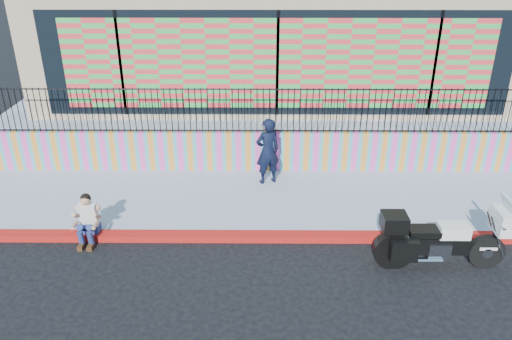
{
  "coord_description": "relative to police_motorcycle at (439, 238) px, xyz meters",
  "views": [
    {
      "loc": [
        -0.48,
        -9.13,
        5.99
      ],
      "look_at": [
        -0.55,
        1.2,
        1.1
      ],
      "focal_mm": 35.0,
      "sensor_mm": 36.0,
      "label": 1
    }
  ],
  "objects": [
    {
      "name": "police_motorcycle",
      "position": [
        0.0,
        0.0,
        0.0
      ],
      "size": [
        2.53,
        0.84,
        1.58
      ],
      "color": "black",
      "rests_on": "ground"
    },
    {
      "name": "seated_man",
      "position": [
        -7.15,
        0.83,
        -0.21
      ],
      "size": [
        0.54,
        0.71,
        1.06
      ],
      "color": "navy",
      "rests_on": "ground"
    },
    {
      "name": "ground",
      "position": [
        -3.02,
        0.93,
        -0.66
      ],
      "size": [
        90.0,
        90.0,
        0.0
      ],
      "primitive_type": "plane",
      "color": "black",
      "rests_on": "ground"
    },
    {
      "name": "sidewalk",
      "position": [
        -3.02,
        2.58,
        -0.59
      ],
      "size": [
        16.0,
        3.0,
        0.15
      ],
      "primitive_type": "cube",
      "color": "#909AAD",
      "rests_on": "ground"
    },
    {
      "name": "storefront_building",
      "position": [
        -3.02,
        9.06,
        2.59
      ],
      "size": [
        14.0,
        8.06,
        4.0
      ],
      "color": "tan",
      "rests_on": "elevated_platform"
    },
    {
      "name": "elevated_platform",
      "position": [
        -3.02,
        9.28,
        -0.04
      ],
      "size": [
        16.0,
        10.0,
        1.25
      ],
      "primitive_type": "cube",
      "color": "#909AAD",
      "rests_on": "ground"
    },
    {
      "name": "metal_fence",
      "position": [
        -3.02,
        4.18,
        1.19
      ],
      "size": [
        15.8,
        0.04,
        1.2
      ],
      "primitive_type": null,
      "color": "black",
      "rests_on": "mural_wall"
    },
    {
      "name": "mural_wall",
      "position": [
        -3.02,
        4.18,
        0.04
      ],
      "size": [
        16.0,
        0.2,
        1.1
      ],
      "primitive_type": "cube",
      "color": "#FF43AA",
      "rests_on": "sidewalk"
    },
    {
      "name": "police_officer",
      "position": [
        -3.29,
        3.42,
        0.36
      ],
      "size": [
        0.74,
        0.62,
        1.74
      ],
      "primitive_type": "imported",
      "rotation": [
        0.0,
        0.0,
        3.52
      ],
      "color": "black",
      "rests_on": "sidewalk"
    },
    {
      "name": "red_curb",
      "position": [
        -3.02,
        0.93,
        -0.59
      ],
      "size": [
        16.0,
        0.3,
        0.15
      ],
      "primitive_type": "cube",
      "color": "#A60B15",
      "rests_on": "ground"
    }
  ]
}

